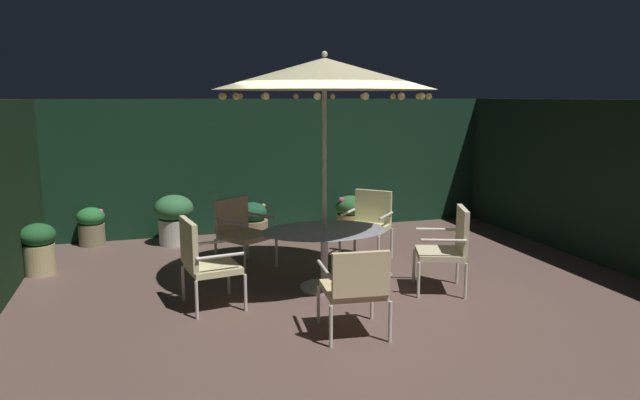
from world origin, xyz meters
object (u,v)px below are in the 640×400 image
(patio_chair_south, at_px, (356,285))
(potted_plant_front_corner, at_px, (174,217))
(patio_chair_southeast, at_px, (203,258))
(potted_plant_back_left, at_px, (39,247))
(patio_dining_table, at_px, (324,242))
(patio_chair_north, at_px, (449,244))
(potted_plant_back_right, at_px, (350,213))
(patio_umbrella, at_px, (324,74))
(potted_plant_right_far, at_px, (252,220))
(patio_chair_east, at_px, (241,228))
(potted_plant_right_near, at_px, (91,225))
(patio_chair_northeast, at_px, (369,220))

(patio_chair_south, relative_size, potted_plant_front_corner, 1.14)
(patio_chair_southeast, height_order, potted_plant_back_left, patio_chair_southeast)
(patio_chair_southeast, distance_m, potted_plant_back_left, 2.73)
(patio_dining_table, relative_size, potted_plant_front_corner, 1.94)
(patio_chair_north, relative_size, potted_plant_back_right, 1.64)
(patio_umbrella, relative_size, potted_plant_right_far, 4.93)
(patio_dining_table, xyz_separation_m, patio_umbrella, (-0.00, -0.00, 2.00))
(potted_plant_right_far, bearing_deg, patio_chair_east, -105.13)
(patio_chair_north, distance_m, patio_chair_east, 2.85)
(patio_chair_southeast, distance_m, potted_plant_right_far, 3.40)
(potted_plant_back_right, height_order, potted_plant_front_corner, potted_plant_front_corner)
(patio_dining_table, relative_size, patio_umbrella, 0.54)
(patio_chair_east, height_order, potted_plant_right_far, patio_chair_east)
(patio_umbrella, relative_size, potted_plant_back_left, 4.13)
(patio_chair_north, xyz_separation_m, potted_plant_right_far, (-1.78, 3.46, -0.30))
(potted_plant_back_left, bearing_deg, patio_chair_north, -23.76)
(patio_chair_southeast, bearing_deg, patio_umbrella, 9.66)
(patio_umbrella, height_order, potted_plant_front_corner, patio_umbrella)
(patio_chair_south, height_order, potted_plant_right_near, patio_chair_south)
(patio_umbrella, xyz_separation_m, potted_plant_right_near, (-2.93, 3.09, -2.27))
(patio_chair_north, bearing_deg, potted_plant_right_far, 117.23)
(potted_plant_right_far, bearing_deg, patio_chair_south, -86.93)
(potted_plant_back_left, bearing_deg, potted_plant_right_far, 23.16)
(patio_dining_table, bearing_deg, potted_plant_right_near, 133.50)
(patio_chair_southeast, bearing_deg, patio_chair_south, -42.53)
(patio_chair_north, bearing_deg, patio_chair_northeast, 103.82)
(potted_plant_back_left, xyz_separation_m, potted_plant_back_right, (4.80, 1.21, -0.04))
(patio_umbrella, height_order, potted_plant_right_near, patio_umbrella)
(patio_chair_north, xyz_separation_m, potted_plant_front_corner, (-3.07, 3.27, -0.14))
(patio_dining_table, relative_size, patio_chair_northeast, 1.57)
(patio_dining_table, xyz_separation_m, patio_chair_east, (-0.83, 1.25, -0.05))
(patio_chair_south, height_order, potted_plant_back_right, patio_chair_south)
(patio_chair_east, bearing_deg, patio_chair_southeast, -113.46)
(patio_umbrella, distance_m, patio_chair_northeast, 2.51)
(potted_plant_back_left, bearing_deg, patio_dining_table, -25.20)
(patio_umbrella, xyz_separation_m, potted_plant_back_left, (-3.46, 1.63, -2.22))
(potted_plant_right_near, height_order, potted_plant_front_corner, potted_plant_front_corner)
(patio_chair_south, xyz_separation_m, potted_plant_right_far, (-0.24, 4.43, -0.25))
(patio_umbrella, xyz_separation_m, patio_chair_east, (-0.83, 1.25, -2.05))
(patio_chair_south, xyz_separation_m, potted_plant_front_corner, (-1.53, 4.24, -0.09))
(patio_umbrella, height_order, patio_chair_south, patio_umbrella)
(patio_chair_east, distance_m, patio_chair_south, 2.82)
(patio_chair_southeast, height_order, potted_plant_right_far, patio_chair_southeast)
(patio_chair_east, relative_size, potted_plant_right_far, 1.63)
(patio_chair_southeast, xyz_separation_m, potted_plant_front_corner, (-0.18, 3.01, -0.13))
(patio_chair_northeast, xyz_separation_m, potted_plant_right_near, (-3.94, 1.99, -0.26))
(patio_chair_east, xyz_separation_m, potted_plant_front_corner, (-0.83, 1.51, -0.10))
(potted_plant_right_far, bearing_deg, patio_chair_northeast, -53.15)
(patio_chair_east, bearing_deg, patio_umbrella, -56.34)
(patio_chair_southeast, relative_size, potted_plant_right_far, 1.76)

